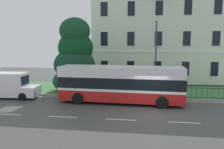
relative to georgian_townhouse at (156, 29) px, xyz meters
The scene contains 8 objects.
ground_plane 15.99m from the georgian_townhouse, 94.46° to the right, with size 60.00×56.00×0.18m.
georgian_townhouse is the anchor object (origin of this frame).
iron_verge_railing 12.91m from the georgian_townhouse, 90.00° to the right, with size 14.35×0.04×0.97m.
evergreen_tree 13.22m from the georgian_townhouse, 132.52° to the right, with size 5.45×5.45×7.82m.
single_decker_bus 14.64m from the georgian_townhouse, 105.08° to the right, with size 10.39×2.92×3.07m.
white_panel_van 20.12m from the georgian_townhouse, 138.00° to the right, with size 5.84×2.35×2.32m.
street_lamp_post 10.73m from the georgian_townhouse, 93.21° to the right, with size 0.36×0.24×7.23m.
litter_bin 12.20m from the georgian_townhouse, 80.46° to the right, with size 0.55×0.55×1.14m.
Camera 1 is at (-0.65, -15.85, 4.92)m, focal length 35.87 mm.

